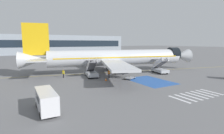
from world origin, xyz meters
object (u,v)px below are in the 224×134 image
at_px(airliner, 116,58).
at_px(baggage_cart, 130,78).
at_px(ground_crew_0, 109,73).
at_px(boarding_stairs_aft, 92,72).
at_px(service_van_1, 46,99).
at_px(ground_crew_1, 123,71).
at_px(traffic_cone_0, 106,79).
at_px(terminal_building, 30,45).
at_px(fuel_tanker, 65,59).
at_px(ground_crew_2, 63,73).
at_px(boarding_stairs_forward, 160,69).

xyz_separation_m(airliner, baggage_cart, (-1.75, -8.71, -3.47)).
bearing_deg(ground_crew_0, airliner, 58.15).
bearing_deg(boarding_stairs_aft, ground_crew_0, -31.01).
distance_m(service_van_1, ground_crew_1, 24.08).
xyz_separation_m(traffic_cone_0, terminal_building, (-6.43, 92.57, 5.92)).
xyz_separation_m(fuel_tanker, traffic_cone_0, (-0.91, -34.35, -1.37)).
relative_size(baggage_cart, ground_crew_2, 1.67).
bearing_deg(ground_crew_1, ground_crew_2, 50.61).
height_order(fuel_tanker, baggage_cart, fuel_tanker).
bearing_deg(boarding_stairs_forward, fuel_tanker, 126.20).
bearing_deg(ground_crew_1, baggage_cart, 136.38).
distance_m(airliner, ground_crew_2, 13.65).
distance_m(ground_crew_1, ground_crew_2, 13.50).
bearing_deg(boarding_stairs_aft, airliner, 32.84).
height_order(baggage_cart, traffic_cone_0, baggage_cart).
relative_size(boarding_stairs_forward, baggage_cart, 1.84).
height_order(ground_crew_1, ground_crew_2, ground_crew_2).
distance_m(boarding_stairs_forward, baggage_cart, 10.83).
height_order(boarding_stairs_forward, service_van_1, boarding_stairs_forward).
xyz_separation_m(ground_crew_2, terminal_building, (0.23, 85.67, 5.15)).
height_order(boarding_stairs_forward, ground_crew_1, boarding_stairs_forward).
height_order(airliner, boarding_stairs_forward, airliner).
relative_size(boarding_stairs_aft, terminal_building, 0.04).
height_order(ground_crew_0, terminal_building, terminal_building).
xyz_separation_m(airliner, ground_crew_1, (-0.23, -3.91, -2.79)).
bearing_deg(service_van_1, ground_crew_1, 37.07).
bearing_deg(fuel_tanker, service_van_1, -24.28).
bearing_deg(fuel_tanker, boarding_stairs_forward, 16.50).
bearing_deg(traffic_cone_0, ground_crew_2, 133.97).
distance_m(traffic_cone_0, terminal_building, 92.98).
bearing_deg(baggage_cart, service_van_1, 91.36).
bearing_deg(terminal_building, airliner, -81.21).
height_order(airliner, ground_crew_1, airliner).
bearing_deg(airliner, fuel_tanker, -155.32).
bearing_deg(ground_crew_0, traffic_cone_0, -120.26).
bearing_deg(ground_crew_2, fuel_tanker, 125.97).
distance_m(airliner, boarding_stairs_forward, 11.32).
bearing_deg(ground_crew_0, baggage_cart, -35.21).
relative_size(airliner, boarding_stairs_forward, 7.93).
bearing_deg(airliner, ground_crew_1, 9.02).
bearing_deg(boarding_stairs_aft, service_van_1, -115.00).
relative_size(airliner, baggage_cart, 14.60).
xyz_separation_m(baggage_cart, ground_crew_0, (-3.17, 3.15, 0.78)).
distance_m(boarding_stairs_aft, terminal_building, 88.08).
relative_size(ground_crew_1, traffic_cone_0, 3.03).
bearing_deg(baggage_cart, traffic_cone_0, 51.42).
bearing_deg(airliner, ground_crew_2, -74.19).
xyz_separation_m(airliner, terminal_building, (-13.13, 84.88, 2.46)).
xyz_separation_m(boarding_stairs_forward, ground_crew_1, (-9.06, 2.62, -0.06)).
bearing_deg(ground_crew_0, boarding_stairs_forward, 5.60).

